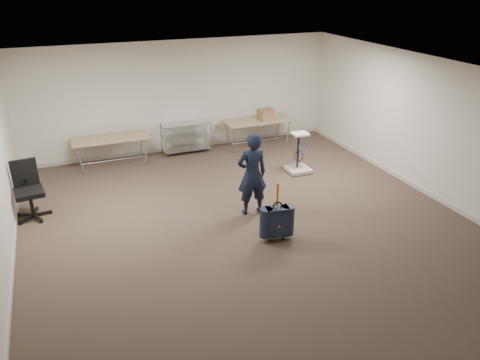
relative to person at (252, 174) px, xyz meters
name	(u,v)px	position (x,y,z in m)	size (l,w,h in m)	color
ground	(250,227)	(-0.26, -0.52, -0.81)	(9.00, 9.00, 0.00)	#3E2F26
room_shell	(224,194)	(-0.26, 0.86, -0.76)	(8.00, 9.00, 9.00)	silver
folding_table_left	(111,139)	(-2.16, 3.43, -0.14)	(1.80, 0.75, 0.73)	#937D5A
folding_table_right	(258,122)	(1.64, 3.43, -0.14)	(1.80, 0.75, 0.73)	#937D5A
wire_shelf	(186,136)	(-0.26, 3.68, -0.37)	(1.22, 0.47, 0.80)	silver
person	(252,174)	(0.00, 0.00, 0.00)	(0.59, 0.39, 1.63)	black
suitcase	(277,222)	(0.00, -1.11, -0.45)	(0.42, 0.28, 1.07)	black
office_chair	(31,201)	(-3.95, 1.42, -0.48)	(0.67, 0.67, 1.10)	black
equipment_cart	(299,162)	(1.81, 1.44, -0.56)	(0.54, 0.54, 0.96)	beige
cardboard_box	(266,114)	(1.83, 3.37, 0.06)	(0.39, 0.29, 0.29)	#9F714A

